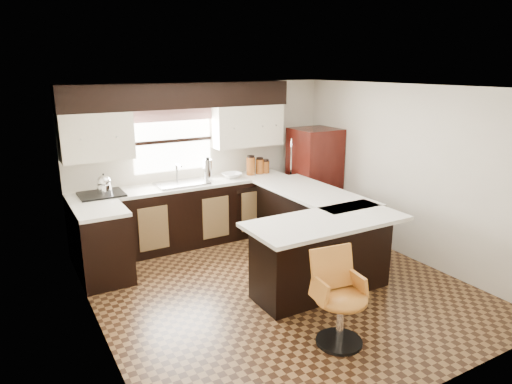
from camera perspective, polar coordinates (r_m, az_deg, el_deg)
floor at (r=5.75m, az=2.84°, el=-11.73°), size 4.40×4.40×0.00m
ceiling at (r=5.12m, az=3.21°, el=12.92°), size 4.40×4.40×0.00m
wall_back at (r=7.20m, az=-6.52°, el=3.96°), size 4.40×0.00×4.40m
wall_front at (r=3.76m, az=21.65°, el=-7.95°), size 4.40×0.00×4.40m
wall_left at (r=4.57m, az=-19.76°, el=-3.64°), size 0.00×4.40×4.40m
wall_right at (r=6.65m, az=18.41°, el=2.30°), size 0.00×4.40×4.40m
base_cab_back at (r=6.96m, az=-8.74°, el=-2.92°), size 3.30×0.60×0.90m
base_cab_left at (r=6.03m, az=-18.53°, el=-6.51°), size 0.60×0.70×0.90m
counter_back at (r=6.83m, az=-8.90°, el=0.84°), size 3.30×0.60×0.04m
counter_left at (r=5.88m, az=-18.92°, el=-2.23°), size 0.60×0.70×0.04m
soffit at (r=6.76m, az=-9.36°, el=11.83°), size 3.40×0.35×0.36m
upper_cab_left at (r=6.48m, az=-19.35°, el=6.58°), size 0.94×0.35×0.64m
upper_cab_right at (r=7.26m, az=-1.11°, el=8.30°), size 1.14×0.35×0.64m
window_pane at (r=6.94m, az=-10.35°, el=6.31°), size 1.20×0.02×0.90m
valance at (r=6.86m, az=-10.39°, el=9.48°), size 1.30×0.06×0.18m
sink at (r=6.79m, az=-9.25°, el=1.06°), size 0.75×0.45×0.03m
dishwasher at (r=7.13m, az=-0.39°, el=-2.47°), size 0.58×0.03×0.78m
cooktop at (r=6.49m, az=-18.76°, el=-0.27°), size 0.58×0.50×0.02m
peninsula_long at (r=6.52m, az=6.61°, el=-4.14°), size 0.60×1.95×0.90m
peninsula_return at (r=5.50m, az=8.22°, el=-8.00°), size 1.65×0.60×0.90m
counter_pen_long at (r=6.40m, az=7.10°, el=-0.08°), size 0.84×1.95×0.04m
counter_pen_return at (r=5.25m, az=8.85°, el=-3.64°), size 1.89×0.84×0.04m
refrigerator at (r=7.65m, az=7.26°, el=1.74°), size 0.71×0.68×1.65m
bar_chair at (r=4.55m, az=10.61°, el=-13.13°), size 0.56×0.56×0.93m
kettle at (r=6.46m, az=-18.46°, el=1.04°), size 0.20×0.20×0.27m
percolator at (r=6.93m, az=-6.05°, el=2.73°), size 0.13×0.13×0.33m
mixing_bowl at (r=7.12m, az=-3.06°, el=2.10°), size 0.30×0.30×0.07m
canister_large at (r=7.28m, az=-0.66°, el=3.26°), size 0.14×0.14×0.28m
canister_med at (r=7.36m, az=0.47°, el=3.21°), size 0.13×0.13×0.23m
canister_small at (r=7.42m, az=1.19°, el=3.14°), size 0.13×0.13×0.19m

